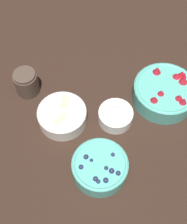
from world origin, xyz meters
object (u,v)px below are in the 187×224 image
object	(u,v)px
bowl_strawberries	(165,91)
bowl_bananas	(62,115)
bowl_blueberries	(100,167)
jar_chocolate	(27,83)
bowl_cream	(116,115)

from	to	relation	value
bowl_strawberries	bowl_bananas	distance (m)	0.35
bowl_blueberries	jar_chocolate	distance (m)	0.39
bowl_blueberries	bowl_cream	distance (m)	0.19
bowl_strawberries	bowl_bananas	size ratio (longest dim) A/B	1.34
jar_chocolate	bowl_bananas	bearing A→B (deg)	-159.04
jar_chocolate	bowl_blueberries	bearing A→B (deg)	-165.80
bowl_bananas	jar_chocolate	xyz separation A→B (m)	(0.16, 0.06, 0.01)
bowl_strawberries	jar_chocolate	size ratio (longest dim) A/B	2.33
bowl_bananas	jar_chocolate	world-z (taller)	jar_chocolate
bowl_strawberries	bowl_cream	size ratio (longest dim) A/B	1.87
bowl_blueberries	bowl_bananas	size ratio (longest dim) A/B	1.04
bowl_strawberries	bowl_cream	distance (m)	0.19
bowl_strawberries	bowl_cream	bearing A→B (deg)	91.67
bowl_blueberries	jar_chocolate	world-z (taller)	jar_chocolate
bowl_cream	jar_chocolate	distance (m)	0.32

